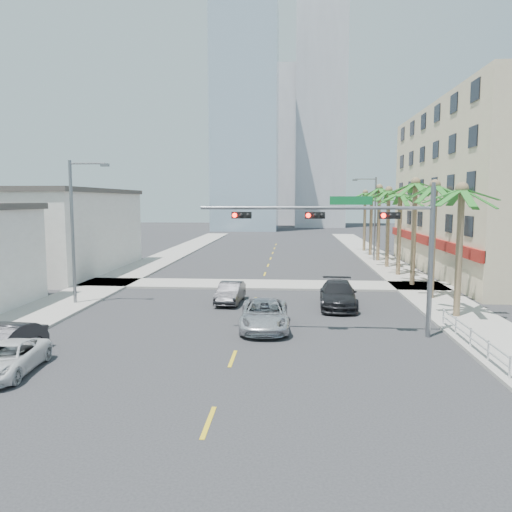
{
  "coord_description": "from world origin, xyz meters",
  "views": [
    {
      "loc": [
        2.44,
        -16.01,
        6.56
      ],
      "look_at": [
        0.44,
        11.26,
        3.5
      ],
      "focal_mm": 35.0,
      "sensor_mm": 36.0,
      "label": 1
    }
  ],
  "objects": [
    {
      "name": "ground",
      "position": [
        0.0,
        0.0,
        0.0
      ],
      "size": [
        260.0,
        260.0,
        0.0
      ],
      "primitive_type": "plane",
      "color": "#262628",
      "rests_on": "ground"
    },
    {
      "name": "sidewalk_right",
      "position": [
        12.0,
        20.0,
        0.07
      ],
      "size": [
        4.0,
        120.0,
        0.15
      ],
      "primitive_type": "cube",
      "color": "gray",
      "rests_on": "ground"
    },
    {
      "name": "sidewalk_left",
      "position": [
        -12.0,
        20.0,
        0.07
      ],
      "size": [
        4.0,
        120.0,
        0.15
      ],
      "primitive_type": "cube",
      "color": "gray",
      "rests_on": "ground"
    },
    {
      "name": "sidewalk_cross",
      "position": [
        0.0,
        22.0,
        0.07
      ],
      "size": [
        80.0,
        4.0,
        0.15
      ],
      "primitive_type": "cube",
      "color": "gray",
      "rests_on": "ground"
    },
    {
      "name": "building_left_far",
      "position": [
        -19.5,
        28.0,
        3.6
      ],
      "size": [
        11.0,
        18.0,
        7.2
      ],
      "primitive_type": "cube",
      "color": "beige",
      "rests_on": "ground"
    },
    {
      "name": "tower_far_left",
      "position": [
        -8.0,
        95.0,
        24.0
      ],
      "size": [
        14.0,
        14.0,
        48.0
      ],
      "primitive_type": "cube",
      "color": "#99B2C6",
      "rests_on": "ground"
    },
    {
      "name": "tower_far_right",
      "position": [
        9.0,
        110.0,
        30.0
      ],
      "size": [
        12.0,
        12.0,
        60.0
      ],
      "primitive_type": "cube",
      "color": "#ADADB2",
      "rests_on": "ground"
    },
    {
      "name": "tower_far_center",
      "position": [
        -3.0,
        125.0,
        21.0
      ],
      "size": [
        16.0,
        16.0,
        42.0
      ],
      "primitive_type": "cube",
      "color": "#ADADB2",
      "rests_on": "ground"
    },
    {
      "name": "traffic_signal_mast",
      "position": [
        5.78,
        7.95,
        5.06
      ],
      "size": [
        11.12,
        0.54,
        7.2
      ],
      "color": "slate",
      "rests_on": "ground"
    },
    {
      "name": "palm_tree_0",
      "position": [
        11.6,
        12.0,
        7.08
      ],
      "size": [
        4.8,
        4.8,
        7.8
      ],
      "color": "brown",
      "rests_on": "ground"
    },
    {
      "name": "palm_tree_1",
      "position": [
        11.6,
        17.2,
        7.43
      ],
      "size": [
        4.8,
        4.8,
        8.16
      ],
      "color": "brown",
      "rests_on": "ground"
    },
    {
      "name": "palm_tree_2",
      "position": [
        11.6,
        22.4,
        7.78
      ],
      "size": [
        4.8,
        4.8,
        8.52
      ],
      "color": "brown",
      "rests_on": "ground"
    },
    {
      "name": "palm_tree_3",
      "position": [
        11.6,
        27.6,
        7.08
      ],
      "size": [
        4.8,
        4.8,
        7.8
      ],
      "color": "brown",
      "rests_on": "ground"
    },
    {
      "name": "palm_tree_4",
      "position": [
        11.6,
        32.8,
        7.43
      ],
      "size": [
        4.8,
        4.8,
        8.16
      ],
      "color": "brown",
      "rests_on": "ground"
    },
    {
      "name": "palm_tree_5",
      "position": [
        11.6,
        38.0,
        7.78
      ],
      "size": [
        4.8,
        4.8,
        8.52
      ],
      "color": "brown",
      "rests_on": "ground"
    },
    {
      "name": "palm_tree_6",
      "position": [
        11.6,
        43.2,
        7.08
      ],
      "size": [
        4.8,
        4.8,
        7.8
      ],
      "color": "brown",
      "rests_on": "ground"
    },
    {
      "name": "palm_tree_7",
      "position": [
        11.6,
        48.4,
        7.43
      ],
      "size": [
        4.8,
        4.8,
        8.16
      ],
      "color": "brown",
      "rests_on": "ground"
    },
    {
      "name": "streetlight_left",
      "position": [
        -11.0,
        14.0,
        5.06
      ],
      "size": [
        2.55,
        0.25,
        9.0
      ],
      "color": "slate",
      "rests_on": "ground"
    },
    {
      "name": "streetlight_right",
      "position": [
        11.0,
        38.0,
        5.06
      ],
      "size": [
        2.55,
        0.25,
        9.0
      ],
      "color": "slate",
      "rests_on": "ground"
    },
    {
      "name": "guardrail",
      "position": [
        10.3,
        6.0,
        0.67
      ],
      "size": [
        0.08,
        8.08,
        1.0
      ],
      "color": "silver",
      "rests_on": "ground"
    },
    {
      "name": "car_parked_mid",
      "position": [
        -9.4,
        3.1,
        0.71
      ],
      "size": [
        1.9,
        4.44,
        1.42
      ],
      "primitive_type": "imported",
      "rotation": [
        0.0,
        0.0,
        -0.09
      ],
      "color": "black",
      "rests_on": "ground"
    },
    {
      "name": "car_parked_far",
      "position": [
        -8.31,
        1.58,
        0.59
      ],
      "size": [
        2.31,
        4.41,
        1.18
      ],
      "primitive_type": "imported",
      "rotation": [
        0.0,
        0.0,
        0.08
      ],
      "color": "silver",
      "rests_on": "ground"
    },
    {
      "name": "car_lane_left",
      "position": [
        -1.5,
        15.24,
        0.67
      ],
      "size": [
        1.65,
        4.12,
        1.33
      ],
      "primitive_type": "imported",
      "rotation": [
        0.0,
        0.0,
        -0.06
      ],
      "color": "black",
      "rests_on": "ground"
    },
    {
      "name": "car_lane_center",
      "position": [
        1.05,
        9.0,
        0.73
      ],
      "size": [
        2.66,
        5.37,
        1.46
      ],
      "primitive_type": "imported",
      "rotation": [
        0.0,
        0.0,
        0.05
      ],
      "color": "silver",
      "rests_on": "ground"
    },
    {
      "name": "car_lane_right",
      "position": [
        5.28,
        14.5,
        0.79
      ],
      "size": [
        2.47,
        5.53,
        1.58
      ],
      "primitive_type": "imported",
      "rotation": [
        0.0,
        0.0,
        -0.05
      ],
      "color": "black",
      "rests_on": "ground"
    }
  ]
}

